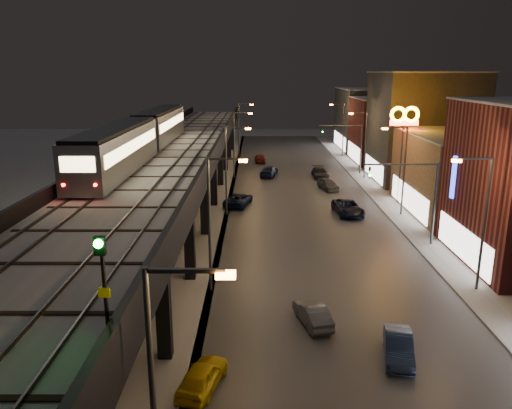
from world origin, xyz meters
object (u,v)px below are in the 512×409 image
object	(u,v)px
car_near_white	(312,315)
car_onc_white	(320,173)
car_onc_red	(328,184)
rail_signal	(102,265)
subway_train	(142,135)
car_taxi	(202,377)
car_mid_dark	(269,171)
car_onc_dark	(348,208)
car_mid_silver	(238,200)
car_far_white	(260,159)
car_onc_silver	(398,348)

from	to	relation	value
car_near_white	car_onc_white	xyz separation A→B (m)	(5.44, 40.85, 0.07)
car_onc_red	rail_signal	bearing A→B (deg)	-120.30
subway_train	car_near_white	world-z (taller)	subway_train
car_onc_white	car_onc_red	world-z (taller)	car_onc_red
car_taxi	subway_train	bearing A→B (deg)	-57.35
car_mid_dark	car_onc_dark	size ratio (longest dim) A/B	0.93
car_mid_dark	car_onc_dark	world-z (taller)	car_onc_dark
car_onc_red	car_mid_silver	bearing A→B (deg)	-159.38
car_near_white	car_onc_white	size ratio (longest dim) A/B	0.78
rail_signal	car_near_white	xyz separation A→B (m)	(7.66, 12.73, -8.16)
subway_train	car_mid_silver	world-z (taller)	subway_train
car_taxi	car_onc_red	size ratio (longest dim) A/B	0.88
subway_train	car_mid_dark	world-z (taller)	subway_train
subway_train	rail_signal	size ratio (longest dim) A/B	11.69
car_mid_dark	car_onc_red	world-z (taller)	car_mid_dark
car_near_white	car_far_white	bearing A→B (deg)	-101.30
car_mid_dark	car_far_white	bearing A→B (deg)	-73.42
car_mid_silver	rail_signal	bearing A→B (deg)	100.83
car_near_white	car_far_white	xyz separation A→B (m)	(-2.69, 52.80, 0.08)
subway_train	car_near_white	distance (m)	26.65
subway_train	car_taxi	size ratio (longest dim) A/B	9.70
car_onc_dark	car_taxi	bearing A→B (deg)	-117.30
car_taxi	car_near_white	bearing A→B (deg)	-117.48
subway_train	rail_signal	world-z (taller)	subway_train
subway_train	car_onc_white	world-z (taller)	subway_train
car_near_white	car_onc_silver	distance (m)	5.36
car_far_white	car_onc_dark	world-z (taller)	car_onc_dark
car_mid_dark	car_onc_dark	bearing A→B (deg)	121.96
car_far_white	car_onc_dark	xyz separation A→B (m)	(8.76, -30.11, 0.04)
subway_train	car_far_white	size ratio (longest dim) A/B	8.77
car_mid_silver	car_onc_silver	world-z (taller)	car_mid_silver
subway_train	car_onc_silver	xyz separation A→B (m)	(18.02, -24.89, -7.71)
subway_train	rail_signal	xyz separation A→B (m)	(6.40, -34.01, 0.43)
car_mid_dark	car_onc_silver	bearing A→B (deg)	107.33
car_mid_dark	car_onc_silver	world-z (taller)	car_mid_dark
car_near_white	car_taxi	bearing A→B (deg)	32.64
car_far_white	car_mid_silver	bearing A→B (deg)	81.51
subway_train	car_far_white	xyz separation A→B (m)	(11.37, 31.53, -7.66)
car_near_white	car_mid_silver	xyz separation A→B (m)	(-5.22, 26.24, 0.07)
car_taxi	car_onc_dark	world-z (taller)	car_onc_dark
rail_signal	car_onc_red	world-z (taller)	rail_signal
rail_signal	car_mid_dark	world-z (taller)	rail_signal
car_mid_dark	car_far_white	distance (m)	10.90
car_far_white	car_mid_dark	bearing A→B (deg)	93.05
rail_signal	car_onc_silver	xyz separation A→B (m)	(11.62, 9.12, -8.13)
car_onc_silver	car_far_white	bearing A→B (deg)	108.09
car_mid_silver	car_onc_white	size ratio (longest dim) A/B	1.03
car_onc_silver	car_onc_white	world-z (taller)	car_onc_white
subway_train	car_mid_dark	bearing A→B (deg)	58.80
car_mid_silver	car_onc_silver	size ratio (longest dim) A/B	1.26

